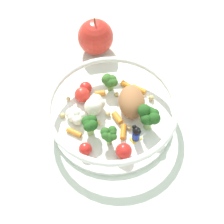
{
  "coord_description": "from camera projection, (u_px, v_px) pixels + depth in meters",
  "views": [
    {
      "loc": [
        -0.05,
        -0.37,
        0.58
      ],
      "look_at": [
        0.01,
        0.01,
        0.03
      ],
      "focal_mm": 53.24,
      "sensor_mm": 36.0,
      "label": 1
    }
  ],
  "objects": [
    {
      "name": "loose_apple",
      "position": [
        95.0,
        37.0,
        0.77
      ],
      "size": [
        0.08,
        0.08,
        0.1
      ],
      "color": "red",
      "rests_on": "ground_plane"
    },
    {
      "name": "ground_plane",
      "position": [
        109.0,
        123.0,
        0.68
      ],
      "size": [
        2.4,
        2.4,
        0.0
      ],
      "primitive_type": "plane",
      "color": "silver"
    },
    {
      "name": "food_container",
      "position": [
        112.0,
        111.0,
        0.66
      ],
      "size": [
        0.26,
        0.26,
        0.07
      ],
      "color": "white",
      "rests_on": "ground_plane"
    }
  ]
}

